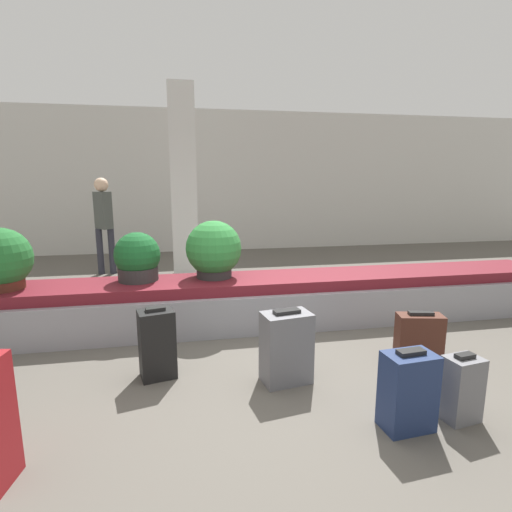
{
  "coord_description": "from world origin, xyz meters",
  "views": [
    {
      "loc": [
        -0.83,
        -3.2,
        1.68
      ],
      "look_at": [
        0.0,
        1.21,
        0.8
      ],
      "focal_mm": 28.0,
      "sensor_mm": 36.0,
      "label": 1
    }
  ],
  "objects_px": {
    "suitcase_1": "(419,339)",
    "suitcase_3": "(408,391)",
    "traveler_0": "(104,217)",
    "suitcase_4": "(286,347)",
    "potted_plant_1": "(0,260)",
    "potted_plant_0": "(137,258)",
    "suitcase_0": "(461,388)",
    "potted_plant_2": "(214,250)",
    "suitcase_5": "(157,344)",
    "pillar": "(184,183)"
  },
  "relations": [
    {
      "from": "suitcase_1",
      "to": "suitcase_3",
      "type": "xyz_separation_m",
      "value": [
        -0.62,
        -0.85,
        0.03
      ]
    },
    {
      "from": "suitcase_3",
      "to": "traveler_0",
      "type": "xyz_separation_m",
      "value": [
        -2.78,
        5.11,
        0.74
      ]
    },
    {
      "from": "suitcase_4",
      "to": "potted_plant_1",
      "type": "xyz_separation_m",
      "value": [
        -2.65,
        1.41,
        0.55
      ]
    },
    {
      "from": "potted_plant_0",
      "to": "suitcase_4",
      "type": "bearing_deg",
      "value": -49.23
    },
    {
      "from": "potted_plant_0",
      "to": "suitcase_0",
      "type": "bearing_deg",
      "value": -43.75
    },
    {
      "from": "suitcase_0",
      "to": "suitcase_4",
      "type": "height_order",
      "value": "suitcase_4"
    },
    {
      "from": "potted_plant_0",
      "to": "potted_plant_1",
      "type": "height_order",
      "value": "potted_plant_1"
    },
    {
      "from": "suitcase_0",
      "to": "potted_plant_2",
      "type": "height_order",
      "value": "potted_plant_2"
    },
    {
      "from": "suitcase_5",
      "to": "potted_plant_0",
      "type": "height_order",
      "value": "potted_plant_0"
    },
    {
      "from": "potted_plant_0",
      "to": "suitcase_1",
      "type": "bearing_deg",
      "value": -29.32
    },
    {
      "from": "suitcase_3",
      "to": "suitcase_1",
      "type": "bearing_deg",
      "value": 48.74
    },
    {
      "from": "suitcase_1",
      "to": "potted_plant_0",
      "type": "relative_size",
      "value": 0.93
    },
    {
      "from": "potted_plant_0",
      "to": "traveler_0",
      "type": "xyz_separation_m",
      "value": [
        -0.83,
        2.81,
        0.21
      ]
    },
    {
      "from": "potted_plant_0",
      "to": "traveler_0",
      "type": "bearing_deg",
      "value": 106.51
    },
    {
      "from": "pillar",
      "to": "potted_plant_0",
      "type": "xyz_separation_m",
      "value": [
        -0.56,
        -2.45,
        -0.8
      ]
    },
    {
      "from": "potted_plant_1",
      "to": "suitcase_0",
      "type": "bearing_deg",
      "value": -30.16
    },
    {
      "from": "suitcase_0",
      "to": "suitcase_1",
      "type": "height_order",
      "value": "suitcase_1"
    },
    {
      "from": "potted_plant_0",
      "to": "potted_plant_1",
      "type": "relative_size",
      "value": 0.85
    },
    {
      "from": "traveler_0",
      "to": "potted_plant_0",
      "type": "bearing_deg",
      "value": -22.09
    },
    {
      "from": "potted_plant_1",
      "to": "traveler_0",
      "type": "height_order",
      "value": "traveler_0"
    },
    {
      "from": "suitcase_1",
      "to": "potted_plant_1",
      "type": "bearing_deg",
      "value": 173.51
    },
    {
      "from": "suitcase_3",
      "to": "potted_plant_2",
      "type": "xyz_separation_m",
      "value": [
        -1.1,
        2.28,
        0.6
      ]
    },
    {
      "from": "potted_plant_1",
      "to": "suitcase_3",
      "type": "bearing_deg",
      "value": -33.49
    },
    {
      "from": "suitcase_0",
      "to": "potted_plant_1",
      "type": "xyz_separation_m",
      "value": [
        -3.72,
        2.16,
        0.62
      ]
    },
    {
      "from": "potted_plant_2",
      "to": "potted_plant_0",
      "type": "bearing_deg",
      "value": 179.1
    },
    {
      "from": "pillar",
      "to": "potted_plant_1",
      "type": "distance_m",
      "value": 3.28
    },
    {
      "from": "suitcase_4",
      "to": "traveler_0",
      "type": "relative_size",
      "value": 0.37
    },
    {
      "from": "suitcase_0",
      "to": "suitcase_1",
      "type": "relative_size",
      "value": 0.98
    },
    {
      "from": "potted_plant_1",
      "to": "traveler_0",
      "type": "relative_size",
      "value": 0.38
    },
    {
      "from": "potted_plant_1",
      "to": "traveler_0",
      "type": "bearing_deg",
      "value": 80.19
    },
    {
      "from": "suitcase_0",
      "to": "potted_plant_1",
      "type": "bearing_deg",
      "value": 141.03
    },
    {
      "from": "pillar",
      "to": "potted_plant_1",
      "type": "relative_size",
      "value": 5.01
    },
    {
      "from": "potted_plant_1",
      "to": "suitcase_5",
      "type": "bearing_deg",
      "value": -35.23
    },
    {
      "from": "suitcase_4",
      "to": "potted_plant_2",
      "type": "bearing_deg",
      "value": 97.75
    },
    {
      "from": "suitcase_0",
      "to": "suitcase_1",
      "type": "bearing_deg",
      "value": 67.62
    },
    {
      "from": "suitcase_0",
      "to": "potted_plant_0",
      "type": "relative_size",
      "value": 0.91
    },
    {
      "from": "suitcase_0",
      "to": "suitcase_1",
      "type": "xyz_separation_m",
      "value": [
        0.2,
        0.83,
        0.01
      ]
    },
    {
      "from": "suitcase_0",
      "to": "potted_plant_2",
      "type": "bearing_deg",
      "value": 115.23
    },
    {
      "from": "suitcase_1",
      "to": "traveler_0",
      "type": "relative_size",
      "value": 0.3
    },
    {
      "from": "suitcase_4",
      "to": "potted_plant_0",
      "type": "relative_size",
      "value": 1.15
    },
    {
      "from": "suitcase_3",
      "to": "suitcase_5",
      "type": "bearing_deg",
      "value": 143.37
    },
    {
      "from": "suitcase_3",
      "to": "suitcase_5",
      "type": "height_order",
      "value": "suitcase_5"
    },
    {
      "from": "potted_plant_0",
      "to": "potted_plant_1",
      "type": "xyz_separation_m",
      "value": [
        -1.34,
        -0.12,
        0.05
      ]
    },
    {
      "from": "suitcase_1",
      "to": "potted_plant_2",
      "type": "xyz_separation_m",
      "value": [
        -1.73,
        1.43,
        0.63
      ]
    },
    {
      "from": "potted_plant_2",
      "to": "pillar",
      "type": "bearing_deg",
      "value": 96.73
    },
    {
      "from": "suitcase_3",
      "to": "potted_plant_2",
      "type": "bearing_deg",
      "value": 110.96
    },
    {
      "from": "pillar",
      "to": "suitcase_1",
      "type": "distance_m",
      "value": 4.59
    },
    {
      "from": "pillar",
      "to": "potted_plant_2",
      "type": "distance_m",
      "value": 2.59
    },
    {
      "from": "potted_plant_2",
      "to": "traveler_0",
      "type": "relative_size",
      "value": 0.39
    },
    {
      "from": "suitcase_0",
      "to": "suitcase_4",
      "type": "bearing_deg",
      "value": 135.92
    }
  ]
}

